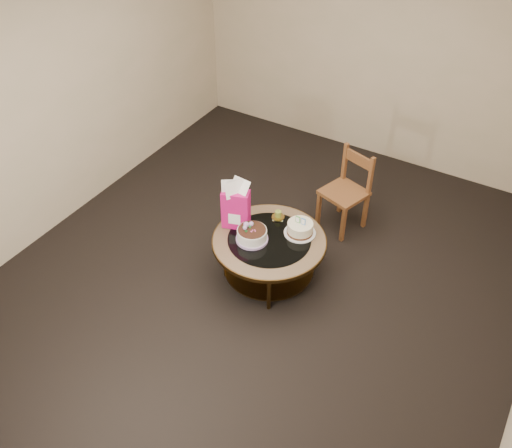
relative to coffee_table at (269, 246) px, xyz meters
The scene contains 8 objects.
ground 0.38m from the coffee_table, 164.05° to the left, with size 5.00×5.00×0.00m, color black.
room_walls 1.16m from the coffee_table, 164.05° to the left, with size 4.52×5.02×2.61m.
coffee_table is the anchor object (origin of this frame).
decorated_cake 0.21m from the coffee_table, 143.85° to the right, with size 0.29×0.29×0.17m.
cream_cake 0.31m from the coffee_table, 46.24° to the left, with size 0.29×0.29×0.18m.
gift_bag 0.47m from the coffee_table, behind, with size 0.27×0.23×0.48m.
pillar_candle 0.32m from the coffee_table, 104.37° to the left, with size 0.13×0.13×0.09m.
dining_chair 1.09m from the coffee_table, 75.19° to the left, with size 0.49×0.49×0.84m.
Camera 1 is at (1.84, -3.30, 3.78)m, focal length 40.00 mm.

